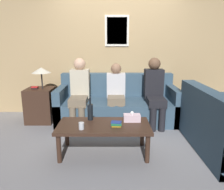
# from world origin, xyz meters

# --- Properties ---
(ground_plane) EXTENTS (16.00, 16.00, 0.00)m
(ground_plane) POSITION_xyz_m (0.00, 0.00, 0.00)
(ground_plane) COLOR gray
(wall_back) EXTENTS (9.00, 0.08, 2.60)m
(wall_back) POSITION_xyz_m (0.00, 1.05, 1.30)
(wall_back) COLOR tan
(wall_back) RESTS_ON ground_plane
(couch_main) EXTENTS (2.23, 0.94, 0.87)m
(couch_main) POSITION_xyz_m (0.00, 0.56, 0.30)
(couch_main) COLOR #385166
(couch_main) RESTS_ON ground_plane
(coffee_table) EXTENTS (1.23, 0.60, 0.41)m
(coffee_table) POSITION_xyz_m (-0.21, -0.78, 0.36)
(coffee_table) COLOR #382319
(coffee_table) RESTS_ON ground_plane
(side_table_with_lamp) EXTENTS (0.49, 0.49, 1.03)m
(side_table_with_lamp) POSITION_xyz_m (-1.45, 0.47, 0.37)
(side_table_with_lamp) COLOR #382319
(side_table_with_lamp) RESTS_ON ground_plane
(wine_bottle) EXTENTS (0.08, 0.08, 0.32)m
(wine_bottle) POSITION_xyz_m (-0.40, -0.60, 0.54)
(wine_bottle) COLOR black
(wine_bottle) RESTS_ON coffee_table
(drinking_glass) EXTENTS (0.07, 0.07, 0.09)m
(drinking_glass) POSITION_xyz_m (-0.48, -0.94, 0.46)
(drinking_glass) COLOR silver
(drinking_glass) RESTS_ON coffee_table
(book_stack) EXTENTS (0.15, 0.11, 0.06)m
(book_stack) POSITION_xyz_m (-0.04, -0.84, 0.45)
(book_stack) COLOR gold
(book_stack) RESTS_ON coffee_table
(tissue_box) EXTENTS (0.23, 0.12, 0.15)m
(tissue_box) POSITION_xyz_m (0.18, -0.66, 0.47)
(tissue_box) COLOR silver
(tissue_box) RESTS_ON coffee_table
(person_left) EXTENTS (0.34, 0.65, 1.20)m
(person_left) POSITION_xyz_m (-0.69, 0.38, 0.64)
(person_left) COLOR #756651
(person_left) RESTS_ON ground_plane
(person_middle) EXTENTS (0.34, 0.60, 1.10)m
(person_middle) POSITION_xyz_m (-0.02, 0.40, 0.59)
(person_middle) COLOR #756651
(person_middle) RESTS_ON ground_plane
(person_right) EXTENTS (0.34, 0.66, 1.21)m
(person_right) POSITION_xyz_m (0.67, 0.35, 0.65)
(person_right) COLOR black
(person_right) RESTS_ON ground_plane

